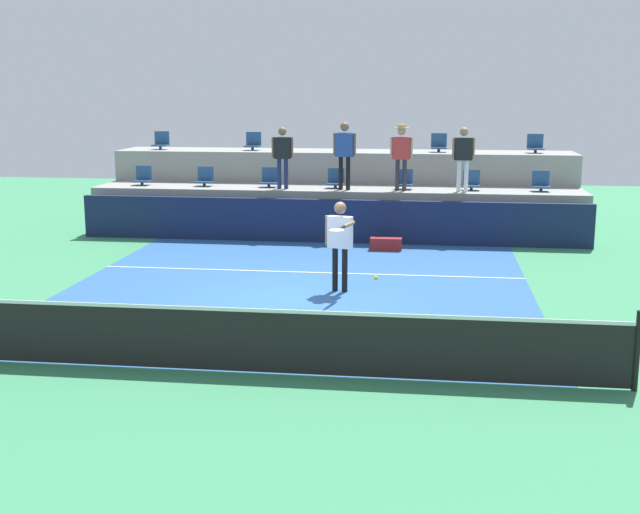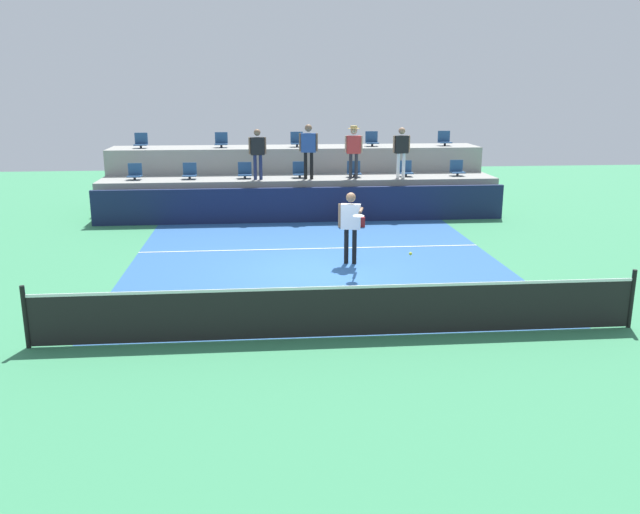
% 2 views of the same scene
% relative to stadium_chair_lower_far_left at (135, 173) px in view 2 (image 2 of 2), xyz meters
% --- Properties ---
extents(ground_plane, '(40.00, 40.00, 0.00)m').
position_rel_stadium_chair_lower_far_left_xyz_m(ground_plane, '(5.34, -7.23, -1.46)').
color(ground_plane, '#388456').
extents(court_inner_paint, '(9.00, 10.00, 0.01)m').
position_rel_stadium_chair_lower_far_left_xyz_m(court_inner_paint, '(5.34, -6.23, -1.46)').
color(court_inner_paint, '#285693').
rests_on(court_inner_paint, ground_plane).
extents(court_service_line, '(9.00, 0.06, 0.00)m').
position_rel_stadium_chair_lower_far_left_xyz_m(court_service_line, '(5.34, -4.83, -1.46)').
color(court_service_line, white).
rests_on(court_service_line, ground_plane).
extents(tennis_net, '(10.48, 0.08, 1.07)m').
position_rel_stadium_chair_lower_far_left_xyz_m(tennis_net, '(5.34, -11.23, -0.97)').
color(tennis_net, black).
rests_on(tennis_net, ground_plane).
extents(sponsor_backboard, '(13.00, 0.16, 1.10)m').
position_rel_stadium_chair_lower_far_left_xyz_m(sponsor_backboard, '(5.34, -1.23, -0.91)').
color(sponsor_backboard, '#141E42').
rests_on(sponsor_backboard, ground_plane).
extents(seating_tier_lower, '(13.00, 1.80, 1.25)m').
position_rel_stadium_chair_lower_far_left_xyz_m(seating_tier_lower, '(5.34, 0.07, -0.84)').
color(seating_tier_lower, gray).
rests_on(seating_tier_lower, ground_plane).
extents(seating_tier_upper, '(13.00, 1.80, 2.10)m').
position_rel_stadium_chair_lower_far_left_xyz_m(seating_tier_upper, '(5.34, 1.87, -0.41)').
color(seating_tier_upper, gray).
rests_on(seating_tier_upper, ground_plane).
extents(stadium_chair_lower_far_left, '(0.44, 0.40, 0.52)m').
position_rel_stadium_chair_lower_far_left_xyz_m(stadium_chair_lower_far_left, '(0.00, 0.00, 0.00)').
color(stadium_chair_lower_far_left, '#2D2D33').
rests_on(stadium_chair_lower_far_left, seating_tier_lower).
extents(stadium_chair_lower_left, '(0.44, 0.40, 0.52)m').
position_rel_stadium_chair_lower_far_left_xyz_m(stadium_chair_lower_left, '(1.75, 0.00, 0.00)').
color(stadium_chair_lower_left, '#2D2D33').
rests_on(stadium_chair_lower_left, seating_tier_lower).
extents(stadium_chair_lower_mid_left, '(0.44, 0.40, 0.52)m').
position_rel_stadium_chair_lower_far_left_xyz_m(stadium_chair_lower_mid_left, '(3.54, 0.00, 0.00)').
color(stadium_chair_lower_mid_left, '#2D2D33').
rests_on(stadium_chair_lower_mid_left, seating_tier_lower).
extents(stadium_chair_lower_center, '(0.44, 0.40, 0.52)m').
position_rel_stadium_chair_lower_far_left_xyz_m(stadium_chair_lower_center, '(5.34, 0.00, 0.00)').
color(stadium_chair_lower_center, '#2D2D33').
rests_on(stadium_chair_lower_center, seating_tier_lower).
extents(stadium_chair_lower_mid_right, '(0.44, 0.40, 0.52)m').
position_rel_stadium_chair_lower_far_left_xyz_m(stadium_chair_lower_mid_right, '(7.15, 0.00, 0.00)').
color(stadium_chair_lower_mid_right, '#2D2D33').
rests_on(stadium_chair_lower_mid_right, seating_tier_lower).
extents(stadium_chair_lower_right, '(0.44, 0.40, 0.52)m').
position_rel_stadium_chair_lower_far_left_xyz_m(stadium_chair_lower_right, '(8.89, 0.00, 0.00)').
color(stadium_chair_lower_right, '#2D2D33').
rests_on(stadium_chair_lower_right, seating_tier_lower).
extents(stadium_chair_lower_far_right, '(0.44, 0.40, 0.52)m').
position_rel_stadium_chair_lower_far_left_xyz_m(stadium_chair_lower_far_right, '(10.66, 0.00, 0.00)').
color(stadium_chair_lower_far_right, '#2D2D33').
rests_on(stadium_chair_lower_far_right, seating_tier_lower).
extents(stadium_chair_upper_far_left, '(0.44, 0.40, 0.52)m').
position_rel_stadium_chair_lower_far_left_xyz_m(stadium_chair_upper_far_left, '(-0.04, 1.80, 0.85)').
color(stadium_chair_upper_far_left, '#2D2D33').
rests_on(stadium_chair_upper_far_left, seating_tier_upper).
extents(stadium_chair_upper_left, '(0.44, 0.40, 0.52)m').
position_rel_stadium_chair_lower_far_left_xyz_m(stadium_chair_upper_left, '(2.71, 1.80, 0.85)').
color(stadium_chair_upper_left, '#2D2D33').
rests_on(stadium_chair_upper_left, seating_tier_upper).
extents(stadium_chair_upper_center, '(0.44, 0.40, 0.52)m').
position_rel_stadium_chair_lower_far_left_xyz_m(stadium_chair_upper_center, '(5.36, 1.80, 0.85)').
color(stadium_chair_upper_center, '#2D2D33').
rests_on(stadium_chair_upper_center, seating_tier_upper).
extents(stadium_chair_upper_right, '(0.44, 0.40, 0.52)m').
position_rel_stadium_chair_lower_far_left_xyz_m(stadium_chair_upper_right, '(8.04, 1.80, 0.85)').
color(stadium_chair_upper_right, '#2D2D33').
rests_on(stadium_chair_upper_right, seating_tier_upper).
extents(stadium_chair_upper_far_right, '(0.44, 0.40, 0.52)m').
position_rel_stadium_chair_lower_far_left_xyz_m(stadium_chair_upper_far_right, '(10.69, 1.80, 0.85)').
color(stadium_chair_upper_far_right, '#2D2D33').
rests_on(stadium_chair_upper_far_right, seating_tier_upper).
extents(tennis_player, '(0.60, 1.29, 1.74)m').
position_rel_stadium_chair_lower_far_left_xyz_m(tennis_player, '(6.16, -6.45, -0.39)').
color(tennis_player, black).
rests_on(tennis_player, ground_plane).
extents(spectator_in_white, '(0.57, 0.24, 1.61)m').
position_rel_stadium_chair_lower_far_left_xyz_m(spectator_in_white, '(3.97, -0.38, 0.75)').
color(spectator_in_white, navy).
rests_on(spectator_in_white, seating_tier_lower).
extents(spectator_in_grey, '(0.61, 0.26, 1.75)m').
position_rel_stadium_chair_lower_far_left_xyz_m(spectator_in_grey, '(5.61, -0.38, 0.85)').
color(spectator_in_grey, black).
rests_on(spectator_in_grey, seating_tier_lower).
extents(spectator_with_hat, '(0.58, 0.41, 1.70)m').
position_rel_stadium_chair_lower_far_left_xyz_m(spectator_with_hat, '(7.08, -0.38, 0.82)').
color(spectator_with_hat, '#2D2D33').
rests_on(spectator_with_hat, seating_tier_lower).
extents(spectator_leaning_on_rail, '(0.58, 0.24, 1.64)m').
position_rel_stadium_chair_lower_far_left_xyz_m(spectator_leaning_on_rail, '(8.65, -0.38, 0.77)').
color(spectator_leaning_on_rail, white).
rests_on(spectator_leaning_on_rail, seating_tier_lower).
extents(tennis_ball, '(0.07, 0.07, 0.07)m').
position_rel_stadium_chair_lower_far_left_xyz_m(tennis_ball, '(7.03, -9.06, -0.57)').
color(tennis_ball, '#CCE033').
extents(equipment_bag, '(0.76, 0.28, 0.30)m').
position_rel_stadium_chair_lower_far_left_xyz_m(equipment_bag, '(6.81, -2.11, -1.31)').
color(equipment_bag, maroon).
rests_on(equipment_bag, ground_plane).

